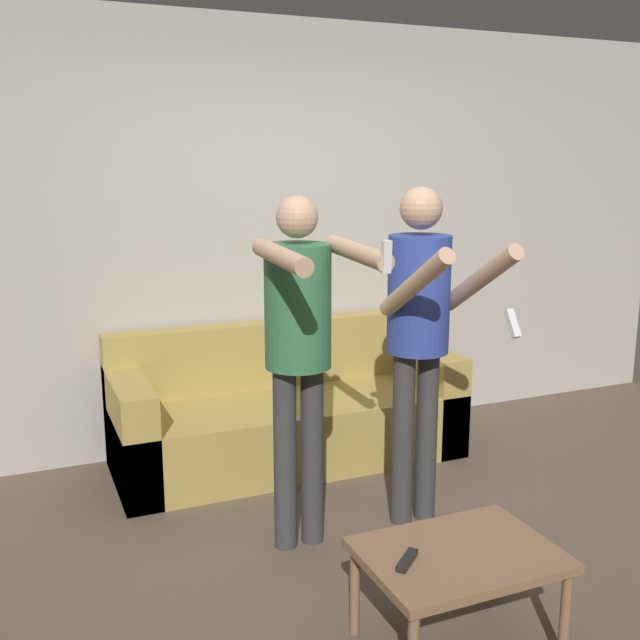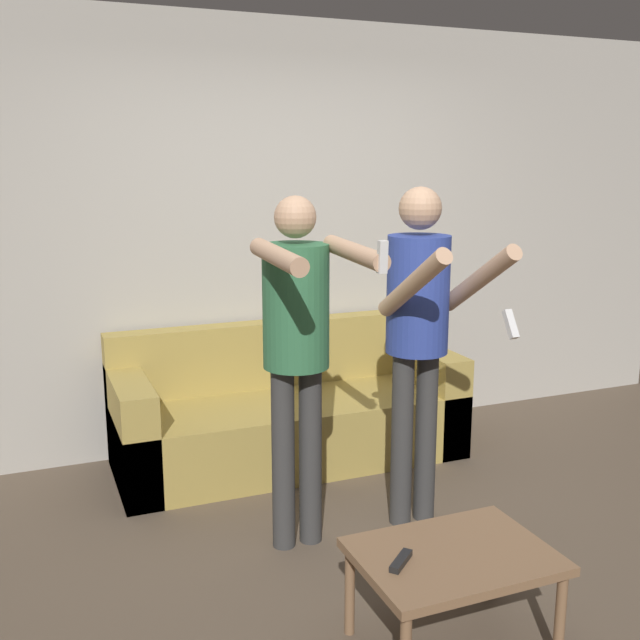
{
  "view_description": "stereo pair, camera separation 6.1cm",
  "coord_description": "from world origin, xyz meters",
  "px_view_note": "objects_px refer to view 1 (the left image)",
  "views": [
    {
      "loc": [
        -1.59,
        -2.74,
        1.84
      ],
      "look_at": [
        -0.06,
        0.87,
        0.99
      ],
      "focal_mm": 42.0,
      "sensor_mm": 36.0,
      "label": 1
    },
    {
      "loc": [
        -1.54,
        -2.77,
        1.84
      ],
      "look_at": [
        -0.06,
        0.87,
        0.99
      ],
      "focal_mm": 42.0,
      "sensor_mm": 36.0,
      "label": 2
    }
  ],
  "objects_px": {
    "couch": "(287,415)",
    "remote_on_table": "(407,560)",
    "person_standing_left": "(300,334)",
    "person_standing_right": "(420,320)",
    "coffee_table": "(459,562)"
  },
  "relations": [
    {
      "from": "couch",
      "to": "remote_on_table",
      "type": "relative_size",
      "value": 15.54
    },
    {
      "from": "person_standing_left",
      "to": "person_standing_right",
      "type": "distance_m",
      "value": 0.64
    },
    {
      "from": "person_standing_left",
      "to": "remote_on_table",
      "type": "distance_m",
      "value": 1.15
    },
    {
      "from": "couch",
      "to": "coffee_table",
      "type": "xyz_separation_m",
      "value": [
        -0.05,
        -2.0,
        0.07
      ]
    },
    {
      "from": "couch",
      "to": "person_standing_left",
      "type": "xyz_separation_m",
      "value": [
        -0.32,
        -1.04,
        0.77
      ]
    },
    {
      "from": "person_standing_left",
      "to": "coffee_table",
      "type": "xyz_separation_m",
      "value": [
        0.26,
        -0.96,
        -0.7
      ]
    },
    {
      "from": "person_standing_right",
      "to": "coffee_table",
      "type": "xyz_separation_m",
      "value": [
        -0.37,
        -0.95,
        -0.71
      ]
    },
    {
      "from": "couch",
      "to": "person_standing_right",
      "type": "height_order",
      "value": "person_standing_right"
    },
    {
      "from": "coffee_table",
      "to": "remote_on_table",
      "type": "height_order",
      "value": "remote_on_table"
    },
    {
      "from": "person_standing_right",
      "to": "couch",
      "type": "bearing_deg",
      "value": 106.97
    },
    {
      "from": "coffee_table",
      "to": "remote_on_table",
      "type": "xyz_separation_m",
      "value": [
        -0.22,
        -0.0,
        0.06
      ]
    },
    {
      "from": "couch",
      "to": "person_standing_left",
      "type": "height_order",
      "value": "person_standing_left"
    },
    {
      "from": "coffee_table",
      "to": "person_standing_left",
      "type": "bearing_deg",
      "value": 105.46
    },
    {
      "from": "remote_on_table",
      "to": "person_standing_left",
      "type": "bearing_deg",
      "value": 92.38
    },
    {
      "from": "person_standing_right",
      "to": "remote_on_table",
      "type": "bearing_deg",
      "value": -122.0
    }
  ]
}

